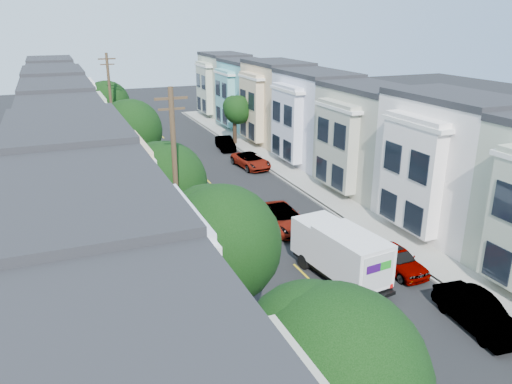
{
  "coord_description": "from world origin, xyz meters",
  "views": [
    {
      "loc": [
        -11.56,
        -21.47,
        13.2
      ],
      "look_at": [
        0.35,
        7.62,
        2.2
      ],
      "focal_mm": 35.0,
      "sensor_mm": 36.0,
      "label": 1
    }
  ],
  "objects": [
    {
      "name": "tree_e",
      "position": [
        -6.3,
        32.46,
        4.78
      ],
      "size": [
        4.69,
        4.69,
        7.15
      ],
      "color": "black",
      "rests_on": "ground"
    },
    {
      "name": "parked_right_c",
      "position": [
        4.9,
        19.96,
        0.67
      ],
      "size": [
        2.7,
        5.04,
        1.35
      ],
      "primitive_type": "imported",
      "rotation": [
        0.0,
        0.0,
        0.1
      ],
      "color": "black",
      "rests_on": "ground"
    },
    {
      "name": "utility_pole_far",
      "position": [
        -6.3,
        28.0,
        5.15
      ],
      "size": [
        1.6,
        0.26,
        10.0
      ],
      "color": "#42301E",
      "rests_on": "ground"
    },
    {
      "name": "tree_a",
      "position": [
        -6.3,
        -13.18,
        5.04
      ],
      "size": [
        4.7,
        4.7,
        7.41
      ],
      "color": "black",
      "rests_on": "ground"
    },
    {
      "name": "parked_right_a",
      "position": [
        4.9,
        -7.41,
        0.75
      ],
      "size": [
        2.01,
        4.63,
        1.5
      ],
      "primitive_type": "imported",
      "rotation": [
        0.0,
        0.0,
        -0.1
      ],
      "color": "#50575B",
      "rests_on": "ground"
    },
    {
      "name": "parked_right_d",
      "position": [
        4.9,
        27.25,
        0.68
      ],
      "size": [
        1.83,
        4.19,
        1.36
      ],
      "primitive_type": "imported",
      "rotation": [
        0.0,
        0.0,
        -0.1
      ],
      "color": "#0A1D33",
      "rests_on": "ground"
    },
    {
      "name": "utility_pole_near",
      "position": [
        -6.3,
        2.0,
        5.15
      ],
      "size": [
        1.6,
        0.26,
        10.0
      ],
      "color": "#42301E",
      "rests_on": "ground"
    },
    {
      "name": "tree_d",
      "position": [
        -6.3,
        16.65,
        5.11
      ],
      "size": [
        4.7,
        4.7,
        7.48
      ],
      "color": "black",
      "rests_on": "ground"
    },
    {
      "name": "tree_b",
      "position": [
        -6.3,
        -4.85,
        4.96
      ],
      "size": [
        4.7,
        4.7,
        7.33
      ],
      "color": "black",
      "rests_on": "ground"
    },
    {
      "name": "sidewalk_right",
      "position": [
        7.35,
        15.0,
        0.07
      ],
      "size": [
        2.6,
        70.0,
        0.15
      ],
      "primitive_type": "cube",
      "color": "gray",
      "rests_on": "ground"
    },
    {
      "name": "parked_left_c",
      "position": [
        -4.9,
        -0.39,
        0.62
      ],
      "size": [
        1.73,
        3.89,
        1.23
      ],
      "primitive_type": "imported",
      "rotation": [
        0.0,
        0.0,
        0.07
      ],
      "color": "silver",
      "rests_on": "ground"
    },
    {
      "name": "lead_sedan",
      "position": [
        1.61,
        6.01,
        0.73
      ],
      "size": [
        2.44,
        5.25,
        1.46
      ],
      "primitive_type": "imported",
      "rotation": [
        0.0,
        0.0,
        -0.01
      ],
      "color": "black",
      "rests_on": "ground"
    },
    {
      "name": "fedex_truck",
      "position": [
        1.52,
        -1.21,
        1.6
      ],
      "size": [
        2.3,
        5.97,
        2.87
      ],
      "rotation": [
        0.0,
        0.0,
        0.11
      ],
      "color": "white",
      "rests_on": "ground"
    },
    {
      "name": "townhouse_row_right",
      "position": [
        11.15,
        15.0,
        0.0
      ],
      "size": [
        5.0,
        70.0,
        8.5
      ],
      "primitive_type": "cube",
      "color": "#B5B49E",
      "rests_on": "ground"
    },
    {
      "name": "tree_far_r",
      "position": [
        6.89,
        29.02,
        3.77
      ],
      "size": [
        3.1,
        3.1,
        5.37
      ],
      "color": "black",
      "rests_on": "ground"
    },
    {
      "name": "curb_right",
      "position": [
        6.05,
        15.0,
        0.07
      ],
      "size": [
        0.3,
        70.0,
        0.15
      ],
      "primitive_type": "cube",
      "color": "gray",
      "rests_on": "ground"
    },
    {
      "name": "tree_c",
      "position": [
        -6.3,
        5.01,
        4.45
      ],
      "size": [
        4.7,
        4.7,
        6.82
      ],
      "color": "black",
      "rests_on": "ground"
    },
    {
      "name": "centerline",
      "position": [
        0.0,
        15.0,
        0.0
      ],
      "size": [
        0.12,
        70.0,
        0.01
      ],
      "primitive_type": "cube",
      "color": "gold",
      "rests_on": "ground"
    },
    {
      "name": "ground",
      "position": [
        0.0,
        0.0,
        0.0
      ],
      "size": [
        160.0,
        160.0,
        0.0
      ],
      "primitive_type": "plane",
      "color": "black",
      "rests_on": "ground"
    },
    {
      "name": "road_slab",
      "position": [
        0.0,
        15.0,
        0.01
      ],
      "size": [
        12.0,
        70.0,
        0.02
      ],
      "primitive_type": "cube",
      "color": "black",
      "rests_on": "ground"
    },
    {
      "name": "sidewalk_left",
      "position": [
        -7.35,
        15.0,
        0.07
      ],
      "size": [
        2.6,
        70.0,
        0.15
      ],
      "primitive_type": "cube",
      "color": "gray",
      "rests_on": "ground"
    },
    {
      "name": "townhouse_row_left",
      "position": [
        -11.15,
        15.0,
        0.0
      ],
      "size": [
        5.0,
        70.0,
        8.5
      ],
      "primitive_type": "cube",
      "color": "#B5B49E",
      "rests_on": "ground"
    },
    {
      "name": "parked_right_b",
      "position": [
        4.9,
        -1.64,
        0.7
      ],
      "size": [
        1.77,
        4.35,
        1.4
      ],
      "primitive_type": "imported",
      "rotation": [
        0.0,
        0.0,
        0.03
      ],
      "color": "silver",
      "rests_on": "ground"
    },
    {
      "name": "parked_left_d",
      "position": [
        -4.9,
        13.03,
        0.74
      ],
      "size": [
        2.93,
        5.55,
        1.49
      ],
      "primitive_type": "imported",
      "rotation": [
        0.0,
        0.0,
        0.09
      ],
      "color": "#54091B",
      "rests_on": "ground"
    },
    {
      "name": "curb_left",
      "position": [
        -6.05,
        15.0,
        0.07
      ],
      "size": [
        0.3,
        70.0,
        0.15
      ],
      "primitive_type": "cube",
      "color": "gray",
      "rests_on": "ground"
    }
  ]
}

